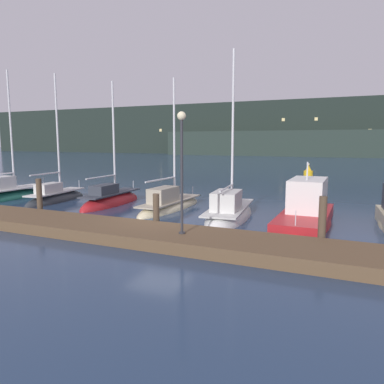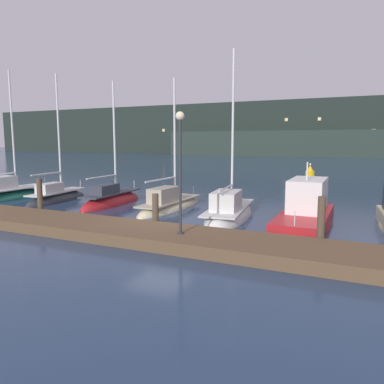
% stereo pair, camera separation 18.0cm
% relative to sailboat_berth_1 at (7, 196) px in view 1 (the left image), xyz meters
% --- Properties ---
extents(ground_plane, '(400.00, 400.00, 0.00)m').
position_rel_sailboat_berth_1_xyz_m(ground_plane, '(13.51, -3.20, -0.20)').
color(ground_plane, navy).
extents(dock, '(34.37, 2.80, 0.45)m').
position_rel_sailboat_berth_1_xyz_m(dock, '(13.51, -5.07, 0.03)').
color(dock, brown).
rests_on(dock, ground).
extents(mooring_pile_1, '(0.28, 0.28, 1.96)m').
position_rel_sailboat_berth_1_xyz_m(mooring_pile_1, '(6.63, -3.42, 0.78)').
color(mooring_pile_1, '#4C3D2D').
rests_on(mooring_pile_1, ground).
extents(mooring_pile_2, '(0.28, 0.28, 1.59)m').
position_rel_sailboat_berth_1_xyz_m(mooring_pile_2, '(13.51, -3.42, 0.60)').
color(mooring_pile_2, '#4C3D2D').
rests_on(mooring_pile_2, ground).
extents(mooring_pile_3, '(0.28, 0.28, 1.90)m').
position_rel_sailboat_berth_1_xyz_m(mooring_pile_3, '(20.40, -3.42, 0.75)').
color(mooring_pile_3, '#4C3D2D').
rests_on(mooring_pile_3, ground).
extents(sailboat_berth_1, '(1.88, 6.75, 9.05)m').
position_rel_sailboat_berth_1_xyz_m(sailboat_berth_1, '(0.00, 0.00, 0.00)').
color(sailboat_berth_1, '#195647').
rests_on(sailboat_berth_1, ground).
extents(sailboat_berth_2, '(2.02, 5.67, 8.68)m').
position_rel_sailboat_berth_1_xyz_m(sailboat_berth_2, '(3.71, 0.60, -0.05)').
color(sailboat_berth_2, '#2D3338').
rests_on(sailboat_berth_2, ground).
extents(sailboat_berth_3, '(1.83, 5.91, 8.16)m').
position_rel_sailboat_berth_1_xyz_m(sailboat_berth_3, '(7.70, 1.08, -0.08)').
color(sailboat_berth_3, red).
rests_on(sailboat_berth_3, ground).
extents(sailboat_berth_4, '(1.65, 6.60, 7.94)m').
position_rel_sailboat_berth_1_xyz_m(sailboat_berth_4, '(11.68, 1.26, -0.04)').
color(sailboat_berth_4, beige).
rests_on(sailboat_berth_4, ground).
extents(sailboat_berth_5, '(2.89, 6.99, 9.09)m').
position_rel_sailboat_berth_1_xyz_m(sailboat_berth_5, '(15.57, 0.40, -0.05)').
color(sailboat_berth_5, white).
rests_on(sailboat_berth_5, ground).
extents(motorboat_berth_6, '(2.38, 7.00, 3.47)m').
position_rel_sailboat_berth_1_xyz_m(motorboat_berth_6, '(19.29, 0.51, 0.16)').
color(motorboat_berth_6, red).
rests_on(motorboat_berth_6, ground).
extents(channel_buoy, '(1.13, 1.13, 2.01)m').
position_rel_sailboat_berth_1_xyz_m(channel_buoy, '(17.44, 15.27, 0.55)').
color(channel_buoy, gold).
rests_on(channel_buoy, ground).
extents(dock_lamppost, '(0.32, 0.32, 4.46)m').
position_rel_sailboat_berth_1_xyz_m(dock_lamppost, '(15.64, -5.19, 3.20)').
color(dock_lamppost, '#2D2D33').
rests_on(dock_lamppost, dock).
extents(hillside_backdrop, '(240.00, 23.00, 14.67)m').
position_rel_sailboat_berth_1_xyz_m(hillside_backdrop, '(17.63, 90.73, 6.56)').
color(hillside_backdrop, '#1E2823').
rests_on(hillside_backdrop, ground).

